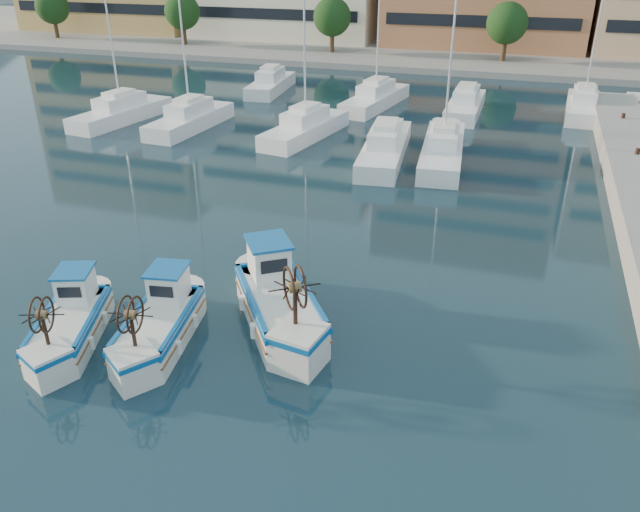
{
  "coord_description": "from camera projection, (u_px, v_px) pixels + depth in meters",
  "views": [
    {
      "loc": [
        7.13,
        -13.78,
        11.28
      ],
      "look_at": [
        0.98,
        4.62,
        1.5
      ],
      "focal_mm": 35.0,
      "sensor_mm": 36.0,
      "label": 1
    }
  ],
  "objects": [
    {
      "name": "ground",
      "position": [
        241.0,
        361.0,
        18.77
      ],
      "size": [
        300.0,
        300.0,
        0.0
      ],
      "primitive_type": "plane",
      "color": "#193243",
      "rests_on": "ground"
    },
    {
      "name": "fishing_boat_b",
      "position": [
        160.0,
        321.0,
        19.4
      ],
      "size": [
        2.42,
        4.35,
        2.64
      ],
      "rotation": [
        0.0,
        0.0,
        0.18
      ],
      "color": "silver",
      "rests_on": "ground"
    },
    {
      "name": "yacht_marina",
      "position": [
        384.0,
        116.0,
        43.04
      ],
      "size": [
        39.39,
        24.22,
        11.5
      ],
      "color": "white",
      "rests_on": "ground"
    },
    {
      "name": "fishing_boat_a",
      "position": [
        70.0,
        321.0,
        19.48
      ],
      "size": [
        2.9,
        4.2,
        2.53
      ],
      "rotation": [
        0.0,
        0.0,
        0.35
      ],
      "color": "silver",
      "rests_on": "ground"
    },
    {
      "name": "fishing_boat_c",
      "position": [
        278.0,
        300.0,
        20.32
      ],
      "size": [
        4.46,
        5.07,
        3.13
      ],
      "rotation": [
        0.0,
        0.0,
        0.63
      ],
      "color": "silver",
      "rests_on": "ground"
    }
  ]
}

